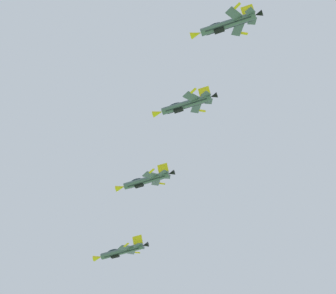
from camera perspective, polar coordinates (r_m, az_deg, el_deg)
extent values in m
cylinder|color=#4C5666|center=(153.18, -4.76, -10.66)|extent=(11.56, 6.71, 1.70)
cube|color=#232833|center=(153.05, -4.73, -10.83)|extent=(9.70, 5.61, 1.17)
cone|color=yellow|center=(155.35, -7.26, -11.26)|extent=(2.84, 2.45, 1.56)
cone|color=black|center=(151.41, -2.34, -10.06)|extent=(2.03, 1.92, 1.36)
ellipsoid|color=#192333|center=(154.12, -5.72, -10.66)|extent=(3.55, 2.76, 1.54)
cube|color=black|center=(153.58, -5.48, -11.13)|extent=(2.58, 2.20, 1.32)
cube|color=#4C5666|center=(150.28, -4.47, -10.33)|extent=(3.96, 3.62, 2.62)
cube|color=yellow|center=(148.04, -4.33, -10.05)|extent=(1.43, 1.64, 0.52)
cube|color=#4C5666|center=(155.09, -3.82, -10.75)|extent=(2.05, 3.60, 2.62)
cube|color=yellow|center=(156.74, -3.19, -10.82)|extent=(1.62, 0.66, 0.52)
cube|color=#4C5666|center=(150.40, -3.11, -10.08)|extent=(2.53, 2.52, 1.41)
cube|color=#4C5666|center=(153.23, -2.76, -10.34)|extent=(1.81, 1.98, 1.41)
cube|color=yellow|center=(152.41, -3.15, -9.60)|extent=(3.07, 2.64, 2.23)
cylinder|color=#4C5666|center=(141.51, -2.23, -3.44)|extent=(11.56, 6.71, 1.70)
cube|color=#232833|center=(141.32, -2.20, -3.61)|extent=(9.70, 5.62, 1.16)
cone|color=yellow|center=(143.18, -4.93, -4.19)|extent=(2.84, 2.45, 1.56)
cone|color=black|center=(140.24, 0.37, -2.70)|extent=(2.03, 1.92, 1.36)
ellipsoid|color=#192333|center=(142.34, -3.27, -3.49)|extent=(3.55, 2.76, 1.53)
cube|color=black|center=(141.66, -3.00, -3.96)|extent=(2.58, 2.20, 1.32)
cube|color=#4C5666|center=(138.79, -1.88, -2.91)|extent=(3.98, 3.64, 2.58)
cube|color=yellow|center=(136.69, -1.69, -2.48)|extent=(1.43, 1.64, 0.52)
cube|color=#4C5666|center=(143.46, -1.27, -3.64)|extent=(2.05, 3.63, 2.58)
cube|color=yellow|center=(145.15, -0.62, -3.80)|extent=(1.62, 0.66, 0.52)
cube|color=#4C5666|center=(139.15, -0.44, -2.66)|extent=(2.54, 2.53, 1.40)
cube|color=#4C5666|center=(141.90, -0.11, -3.10)|extent=(1.81, 1.99, 1.40)
cube|color=yellow|center=(141.31, -0.52, -2.25)|extent=(3.06, 2.62, 2.24)
cylinder|color=#4C5666|center=(130.36, 1.91, 4.43)|extent=(11.56, 6.71, 1.70)
cube|color=#232833|center=(130.11, 1.95, 4.26)|extent=(9.71, 5.64, 1.11)
cone|color=yellow|center=(131.29, -1.06, 3.53)|extent=(2.84, 2.45, 1.56)
cone|color=black|center=(129.84, 4.77, 5.28)|extent=(2.03, 1.92, 1.36)
ellipsoid|color=#192333|center=(131.01, 0.76, 4.33)|extent=(3.54, 2.75, 1.52)
cube|color=black|center=(130.17, 1.07, 3.87)|extent=(2.58, 2.19, 1.30)
cube|color=#4C5666|center=(127.98, 2.38, 5.20)|extent=(4.06, 3.70, 2.43)
cube|color=yellow|center=(126.14, 2.64, 5.83)|extent=(1.43, 1.64, 0.50)
cube|color=#4C5666|center=(132.34, 2.90, 4.05)|extent=(2.06, 3.73, 2.43)
cube|color=yellow|center=(134.02, 3.56, 3.75)|extent=(1.62, 0.67, 0.50)
cube|color=#4C5666|center=(128.66, 3.92, 5.42)|extent=(2.58, 2.56, 1.32)
cube|color=#4C5666|center=(131.21, 4.20, 4.73)|extent=(1.82, 2.04, 1.32)
cube|color=yellow|center=(130.95, 3.78, 5.68)|extent=(3.02, 2.54, 2.30)
cylinder|color=#4C5666|center=(121.50, 6.21, 12.51)|extent=(11.56, 6.71, 1.70)
cube|color=#232833|center=(121.21, 6.26, 12.35)|extent=(9.71, 5.63, 1.12)
cone|color=yellow|center=(121.66, 2.91, 11.54)|extent=(2.84, 2.45, 1.56)
cone|color=black|center=(121.74, 9.34, 13.39)|extent=(2.03, 1.92, 1.36)
ellipsoid|color=#192333|center=(121.91, 4.92, 12.38)|extent=(3.54, 2.75, 1.52)
cube|color=black|center=(121.00, 5.29, 11.94)|extent=(2.58, 2.19, 1.30)
cube|color=#4C5666|center=(119.46, 6.80, 13.47)|extent=(4.05, 3.69, 2.46)
cube|color=yellow|center=(117.89, 7.17, 14.26)|extent=(1.43, 1.64, 0.51)
cube|color=#4C5666|center=(123.51, 7.21, 11.97)|extent=(2.05, 3.71, 2.46)
cube|color=yellow|center=(125.20, 7.86, 11.54)|extent=(1.62, 0.67, 0.51)
cube|color=#4C5666|center=(120.47, 8.47, 13.63)|extent=(2.57, 2.56, 1.33)
cube|color=#4C5666|center=(122.84, 8.67, 12.74)|extent=(1.82, 2.03, 1.33)
cube|color=yellow|center=(122.78, 8.22, 13.76)|extent=(3.03, 2.55, 2.29)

